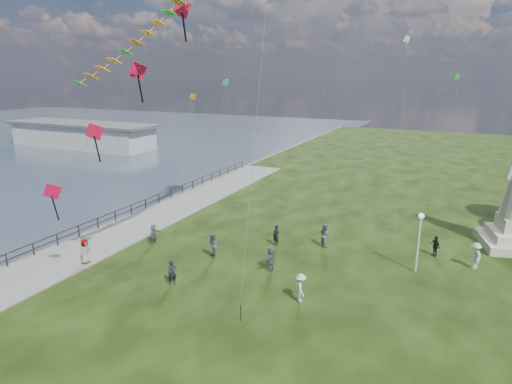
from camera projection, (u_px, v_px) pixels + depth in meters
The scene contains 15 objects.
waterfront at pixel (99, 236), 33.87m from camera, with size 200.00×200.00×1.51m.
pier_pavilion at pixel (82, 135), 77.28m from camera, with size 30.00×8.00×4.40m.
lamppost at pixel (420, 230), 26.86m from camera, with size 0.37×0.37×3.99m.
person_0 at pixel (172, 273), 25.76m from camera, with size 0.57×0.37×1.55m, color black.
person_1 at pixel (212, 246), 29.52m from camera, with size 0.86×0.53×1.78m, color #595960.
person_2 at pixel (301, 288), 23.84m from camera, with size 1.06×0.55×1.65m, color silver.
person_5 at pixel (154, 234), 32.10m from camera, with size 1.40×0.60×1.51m, color #595960.
person_6 at pixel (276, 235), 31.68m from camera, with size 0.58×0.38×1.60m, color black.
person_7 at pixel (325, 235), 31.56m from camera, with size 0.84×0.52×1.72m, color #595960.
person_8 at pixel (475, 256), 27.89m from camera, with size 1.14×0.59×1.77m, color silver.
person_9 at pixel (435, 246), 29.89m from camera, with size 0.87×0.44×1.48m, color black.
person_10 at pixel (85, 253), 28.51m from camera, with size 0.82×0.50×1.68m, color #595960.
person_11 at pixel (271, 259), 27.61m from camera, with size 1.52×0.66×1.64m, color #595960.
red_kite_train at pixel (134, 80), 23.33m from camera, with size 11.22×9.35×19.49m.
small_kites at pixel (377, 41), 34.95m from camera, with size 28.84×15.97×30.83m.
Camera 1 is at (9.58, -14.36, 12.31)m, focal length 30.00 mm.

